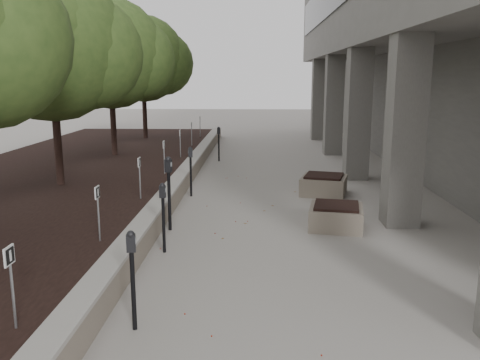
# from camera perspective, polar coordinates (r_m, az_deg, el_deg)

# --- Properties ---
(retaining_wall) EXTENTS (0.39, 26.00, 0.50)m
(retaining_wall) POSITION_cam_1_polar(r_m,az_deg,el_deg) (13.96, -6.86, -0.29)
(retaining_wall) COLOR gray
(retaining_wall) RESTS_ON ground
(planting_bed) EXTENTS (7.00, 26.00, 0.40)m
(planting_bed) POSITION_cam_1_polar(r_m,az_deg,el_deg) (14.99, -20.87, -0.35)
(planting_bed) COLOR black
(planting_bed) RESTS_ON ground
(crabapple_tree_3) EXTENTS (4.60, 4.00, 5.44)m
(crabapple_tree_3) POSITION_cam_1_polar(r_m,az_deg,el_deg) (13.50, -20.65, 10.92)
(crabapple_tree_3) COLOR #324D1D
(crabapple_tree_3) RESTS_ON planting_bed
(crabapple_tree_4) EXTENTS (4.60, 4.00, 5.44)m
(crabapple_tree_4) POSITION_cam_1_polar(r_m,az_deg,el_deg) (18.23, -14.58, 11.32)
(crabapple_tree_4) COLOR #324D1D
(crabapple_tree_4) RESTS_ON planting_bed
(crabapple_tree_5) EXTENTS (4.60, 4.00, 5.44)m
(crabapple_tree_5) POSITION_cam_1_polar(r_m,az_deg,el_deg) (23.07, -11.02, 11.49)
(crabapple_tree_5) COLOR #324D1D
(crabapple_tree_5) RESTS_ON planting_bed
(parking_sign_2) EXTENTS (0.04, 0.22, 0.96)m
(parking_sign_2) POSITION_cam_1_polar(r_m,az_deg,el_deg) (6.10, -24.64, -11.17)
(parking_sign_2) COLOR black
(parking_sign_2) RESTS_ON planting_bed
(parking_sign_3) EXTENTS (0.04, 0.22, 0.96)m
(parking_sign_3) POSITION_cam_1_polar(r_m,az_deg,el_deg) (8.72, -15.91, -3.75)
(parking_sign_3) COLOR black
(parking_sign_3) RESTS_ON planting_bed
(parking_sign_4) EXTENTS (0.04, 0.22, 0.96)m
(parking_sign_4) POSITION_cam_1_polar(r_m,az_deg,el_deg) (11.54, -11.40, 0.20)
(parking_sign_4) COLOR black
(parking_sign_4) RESTS_ON planting_bed
(parking_sign_5) EXTENTS (0.04, 0.22, 0.96)m
(parking_sign_5) POSITION_cam_1_polar(r_m,az_deg,el_deg) (14.42, -8.68, 2.59)
(parking_sign_5) COLOR black
(parking_sign_5) RESTS_ON planting_bed
(parking_sign_6) EXTENTS (0.04, 0.22, 0.96)m
(parking_sign_6) POSITION_cam_1_polar(r_m,az_deg,el_deg) (17.35, -6.86, 4.17)
(parking_sign_6) COLOR black
(parking_sign_6) RESTS_ON planting_bed
(parking_sign_7) EXTENTS (0.04, 0.22, 0.96)m
(parking_sign_7) POSITION_cam_1_polar(r_m,az_deg,el_deg) (20.30, -5.57, 5.29)
(parking_sign_7) COLOR black
(parking_sign_7) RESTS_ON planting_bed
(parking_sign_8) EXTENTS (0.04, 0.22, 0.96)m
(parking_sign_8) POSITION_cam_1_polar(r_m,az_deg,el_deg) (23.26, -4.60, 6.13)
(parking_sign_8) COLOR black
(parking_sign_8) RESTS_ON planting_bed
(parking_meter_1) EXTENTS (0.14, 0.11, 1.31)m
(parking_meter_1) POSITION_cam_1_polar(r_m,az_deg,el_deg) (6.45, -12.18, -11.23)
(parking_meter_1) COLOR black
(parking_meter_1) RESTS_ON ground
(parking_meter_2) EXTENTS (0.13, 0.10, 1.30)m
(parking_meter_2) POSITION_cam_1_polar(r_m,az_deg,el_deg) (9.08, -8.77, -4.33)
(parking_meter_2) COLOR black
(parking_meter_2) RESTS_ON ground
(parking_meter_3) EXTENTS (0.18, 0.15, 1.56)m
(parking_meter_3) POSITION_cam_1_polar(r_m,az_deg,el_deg) (10.35, -8.12, -1.57)
(parking_meter_3) COLOR black
(parking_meter_3) RESTS_ON ground
(parking_meter_4) EXTENTS (0.15, 0.11, 1.34)m
(parking_meter_4) POSITION_cam_1_polar(r_m,az_deg,el_deg) (13.27, -5.66, 0.96)
(parking_meter_4) COLOR black
(parking_meter_4) RESTS_ON ground
(parking_meter_5) EXTENTS (0.13, 0.09, 1.31)m
(parking_meter_5) POSITION_cam_1_polar(r_m,az_deg,el_deg) (18.79, -2.45, 4.14)
(parking_meter_5) COLOR black
(parking_meter_5) RESTS_ON ground
(planter_front) EXTENTS (1.27, 1.27, 0.51)m
(planter_front) POSITION_cam_1_polar(r_m,az_deg,el_deg) (10.73, 10.95, -4.07)
(planter_front) COLOR gray
(planter_front) RESTS_ON ground
(planter_back) EXTENTS (1.42, 1.42, 0.54)m
(planter_back) POSITION_cam_1_polar(r_m,az_deg,el_deg) (13.70, 9.56, -0.51)
(planter_back) COLOR gray
(planter_back) RESTS_ON ground
(berry_scatter) EXTENTS (3.30, 14.10, 0.02)m
(berry_scatter) POSITION_cam_1_polar(r_m,az_deg,el_deg) (10.00, -0.49, -6.49)
(berry_scatter) COLOR maroon
(berry_scatter) RESTS_ON ground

